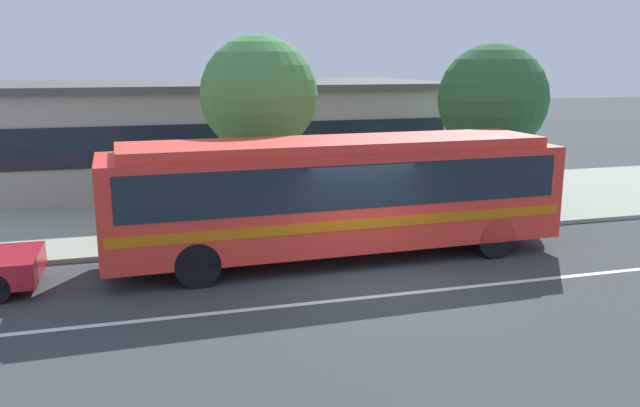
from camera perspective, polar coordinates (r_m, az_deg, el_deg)
The scene contains 11 objects.
ground_plane at distance 14.59m, azimuth 4.63°, elevation -6.90°, with size 120.00×120.00×0.00m, color #373C3C.
sidewalk_slab at distance 21.35m, azimuth -2.31°, elevation -0.48°, with size 60.00×8.00×0.12m, color #979C89.
lane_stripe_center at distance 13.89m, azimuth 5.80°, elevation -7.92°, with size 56.00×0.16×0.01m, color silver.
transit_bus at distance 15.91m, azimuth 1.51°, elevation 1.16°, with size 11.11×2.79×2.95m.
pedestrian_waiting_near_sign at distance 17.92m, azimuth -12.55°, elevation 0.10°, with size 0.40×0.40×1.66m.
pedestrian_walking_along_curb at distance 19.20m, azimuth 6.81°, elevation 1.10°, with size 0.35×0.35×1.64m.
pedestrian_standing_by_tree at distance 20.62m, azimuth 13.32°, elevation 1.61°, with size 0.48×0.48×1.63m.
bus_stop_sign at distance 19.09m, azimuth 11.51°, elevation 3.08°, with size 0.15×0.44×2.64m.
street_tree_near_stop at distance 18.63m, azimuth -5.32°, elevation 9.33°, with size 3.28×3.28×5.37m.
street_tree_mid_block at distance 21.65m, azimuth 14.75°, elevation 8.74°, with size 3.46×3.46×5.20m.
station_building at distance 26.62m, azimuth -8.78°, elevation 6.15°, with size 17.29×8.59×3.96m.
Camera 1 is at (-4.91, -12.87, 4.80)m, focal length 36.91 mm.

